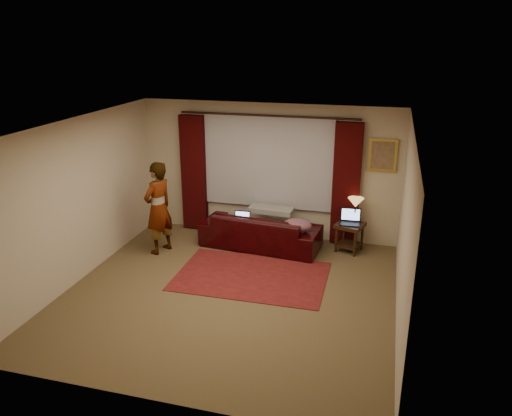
{
  "coord_description": "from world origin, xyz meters",
  "views": [
    {
      "loc": [
        2.19,
        -6.52,
        3.84
      ],
      "look_at": [
        0.1,
        1.2,
        1.0
      ],
      "focal_mm": 35.0,
      "sensor_mm": 36.0,
      "label": 1
    }
  ],
  "objects_px": {
    "laptop_table": "(350,217)",
    "person": "(158,208)",
    "tiffany_lamp": "(355,210)",
    "sofa": "(261,224)",
    "laptop_sofa": "(241,219)",
    "end_table": "(349,237)"
  },
  "relations": [
    {
      "from": "laptop_sofa",
      "to": "sofa",
      "type": "bearing_deg",
      "value": 11.67
    },
    {
      "from": "laptop_table",
      "to": "person",
      "type": "distance_m",
      "value": 3.46
    },
    {
      "from": "laptop_sofa",
      "to": "person",
      "type": "height_order",
      "value": "person"
    },
    {
      "from": "sofa",
      "to": "person",
      "type": "bearing_deg",
      "value": 27.29
    },
    {
      "from": "sofa",
      "to": "laptop_table",
      "type": "relative_size",
      "value": 5.48
    },
    {
      "from": "tiffany_lamp",
      "to": "person",
      "type": "xyz_separation_m",
      "value": [
        -3.41,
        -1.05,
        0.08
      ]
    },
    {
      "from": "tiffany_lamp",
      "to": "laptop_table",
      "type": "bearing_deg",
      "value": -114.96
    },
    {
      "from": "sofa",
      "to": "laptop_sofa",
      "type": "xyz_separation_m",
      "value": [
        -0.36,
        -0.08,
        0.11
      ]
    },
    {
      "from": "tiffany_lamp",
      "to": "sofa",
      "type": "bearing_deg",
      "value": -168.28
    },
    {
      "from": "laptop_sofa",
      "to": "end_table",
      "type": "bearing_deg",
      "value": 7.54
    },
    {
      "from": "laptop_table",
      "to": "person",
      "type": "height_order",
      "value": "person"
    },
    {
      "from": "laptop_sofa",
      "to": "laptop_table",
      "type": "distance_m",
      "value": 2.0
    },
    {
      "from": "end_table",
      "to": "laptop_table",
      "type": "xyz_separation_m",
      "value": [
        -0.0,
        -0.03,
        0.4
      ]
    },
    {
      "from": "sofa",
      "to": "laptop_sofa",
      "type": "bearing_deg",
      "value": 18.43
    },
    {
      "from": "sofa",
      "to": "laptop_table",
      "type": "xyz_separation_m",
      "value": [
        1.62,
        0.21,
        0.23
      ]
    },
    {
      "from": "laptop_table",
      "to": "sofa",
      "type": "bearing_deg",
      "value": -175.15
    },
    {
      "from": "tiffany_lamp",
      "to": "laptop_sofa",
      "type": "bearing_deg",
      "value": -168.03
    },
    {
      "from": "sofa",
      "to": "person",
      "type": "relative_size",
      "value": 1.3
    },
    {
      "from": "end_table",
      "to": "tiffany_lamp",
      "type": "distance_m",
      "value": 0.52
    },
    {
      "from": "sofa",
      "to": "tiffany_lamp",
      "type": "relative_size",
      "value": 4.79
    },
    {
      "from": "laptop_sofa",
      "to": "end_table",
      "type": "relative_size",
      "value": 0.61
    },
    {
      "from": "laptop_table",
      "to": "tiffany_lamp",
      "type": "bearing_deg",
      "value": 62.66
    }
  ]
}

